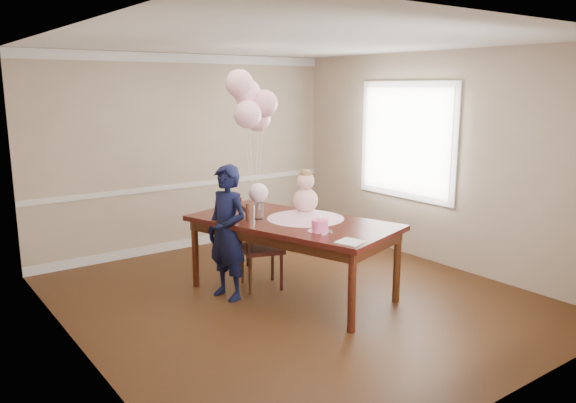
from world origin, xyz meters
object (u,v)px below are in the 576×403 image
(birthday_cake, at_px, (320,225))
(dining_chair_seat, at_px, (262,249))
(woman, at_px, (227,233))
(dining_table_top, at_px, (292,223))

(birthday_cake, xyz_separation_m, dining_chair_seat, (-0.08, 0.93, -0.45))
(birthday_cake, relative_size, woman, 0.12)
(dining_chair_seat, relative_size, woman, 0.30)
(dining_table_top, xyz_separation_m, dining_chair_seat, (-0.15, 0.38, -0.36))
(dining_chair_seat, distance_m, woman, 0.55)
(dining_table_top, bearing_deg, dining_chair_seat, 94.10)
(dining_table_top, xyz_separation_m, birthday_cake, (-0.07, -0.55, 0.09))
(dining_table_top, relative_size, dining_chair_seat, 5.06)
(birthday_cake, distance_m, woman, 1.05)
(woman, bearing_deg, dining_table_top, 49.99)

